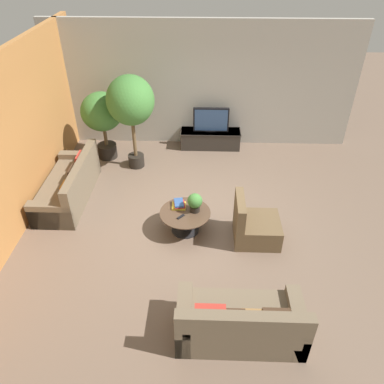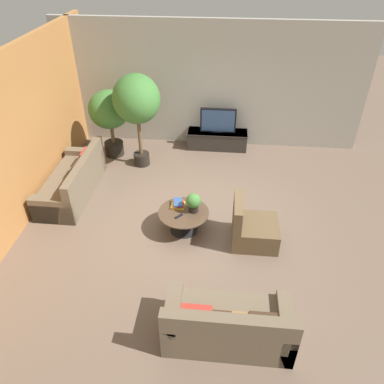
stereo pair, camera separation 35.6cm
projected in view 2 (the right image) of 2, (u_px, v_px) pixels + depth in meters
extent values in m
plane|color=brown|center=(197.00, 220.00, 7.20)|extent=(24.00, 24.00, 0.00)
cube|color=#A39E93|center=(209.00, 85.00, 8.98)|extent=(7.40, 0.12, 3.00)
cube|color=#B2753D|center=(19.00, 138.00, 6.75)|extent=(0.12, 7.40, 3.00)
cube|color=#2D2823|center=(217.00, 140.00, 9.44)|extent=(1.47, 0.48, 0.45)
cube|color=#2D2823|center=(218.00, 132.00, 9.31)|extent=(1.50, 0.50, 0.02)
cube|color=black|center=(218.00, 120.00, 9.13)|extent=(0.87, 0.08, 0.61)
cube|color=navy|center=(218.00, 121.00, 9.10)|extent=(0.80, 0.00, 0.55)
cube|color=black|center=(218.00, 131.00, 9.30)|extent=(0.26, 0.13, 0.02)
cylinder|color=black|center=(184.00, 229.00, 6.97)|extent=(0.51, 0.51, 0.02)
cylinder|color=black|center=(184.00, 221.00, 6.86)|extent=(0.10, 0.10, 0.40)
cylinder|color=#4C3828|center=(184.00, 212.00, 6.74)|extent=(0.92, 0.92, 0.02)
cube|color=brown|center=(72.00, 185.00, 7.81)|extent=(0.84, 2.06, 0.42)
cube|color=brown|center=(84.00, 169.00, 7.54)|extent=(0.16, 2.06, 0.42)
cube|color=brown|center=(86.00, 160.00, 8.53)|extent=(0.84, 0.20, 0.54)
cube|color=brown|center=(53.00, 210.00, 7.02)|extent=(0.84, 0.20, 0.54)
cube|color=#B23328|center=(85.00, 158.00, 7.97)|extent=(0.19, 0.37, 0.35)
cube|color=#422D1E|center=(77.00, 171.00, 7.59)|extent=(0.16, 0.34, 0.31)
cube|color=orange|center=(69.00, 185.00, 7.21)|extent=(0.13, 0.28, 0.26)
cube|color=brown|center=(228.00, 325.00, 5.06)|extent=(1.70, 0.84, 0.42)
cube|color=brown|center=(229.00, 329.00, 4.54)|extent=(1.70, 0.16, 0.42)
cube|color=brown|center=(284.00, 327.00, 4.97)|extent=(0.20, 0.84, 0.54)
cube|color=brown|center=(173.00, 318.00, 5.09)|extent=(0.20, 0.84, 0.54)
cube|color=#422D1E|center=(262.00, 323.00, 4.67)|extent=(0.35, 0.14, 0.32)
cube|color=olive|center=(240.00, 322.00, 4.70)|extent=(0.33, 0.16, 0.31)
cube|color=#422D1E|center=(218.00, 320.00, 4.72)|extent=(0.33, 0.17, 0.31)
cube|color=#B23328|center=(196.00, 317.00, 4.72)|extent=(0.39, 0.13, 0.36)
cube|color=brown|center=(255.00, 232.00, 6.62)|extent=(0.80, 0.76, 0.40)
cube|color=brown|center=(238.00, 212.00, 6.40)|extent=(0.14, 0.76, 0.46)
cylinder|color=black|center=(114.00, 148.00, 9.19)|extent=(0.45, 0.45, 0.33)
cylinder|color=brown|center=(113.00, 135.00, 8.97)|extent=(0.08, 0.08, 0.41)
ellipsoid|color=#3D7533|center=(109.00, 109.00, 8.60)|extent=(0.95, 0.95, 0.88)
cylinder|color=black|center=(142.00, 159.00, 8.82)|extent=(0.37, 0.37, 0.29)
cylinder|color=brown|center=(140.00, 138.00, 8.51)|extent=(0.08, 0.08, 0.79)
ellipsoid|color=#3D7533|center=(136.00, 99.00, 7.97)|extent=(1.02, 1.02, 1.07)
cylinder|color=black|center=(193.00, 208.00, 6.73)|extent=(0.18, 0.18, 0.11)
sphere|color=#3D7533|center=(193.00, 201.00, 6.63)|extent=(0.27, 0.27, 0.27)
cube|color=gold|center=(178.00, 205.00, 6.86)|extent=(0.25, 0.23, 0.04)
cube|color=#A32823|center=(179.00, 204.00, 6.84)|extent=(0.23, 0.28, 0.02)
cube|color=#2D4C84|center=(178.00, 202.00, 6.84)|extent=(0.20, 0.28, 0.04)
cube|color=black|center=(179.00, 216.00, 6.62)|extent=(0.14, 0.15, 0.02)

